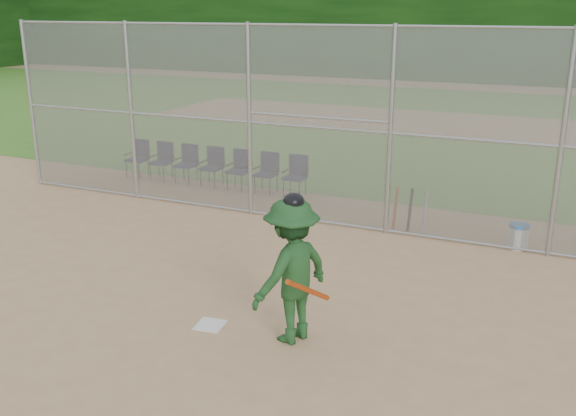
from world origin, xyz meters
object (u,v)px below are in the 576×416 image
at_px(batter_at_plate, 292,270).
at_px(chair_0, 137,159).
at_px(home_plate, 210,325).
at_px(water_cooler, 518,236).

height_order(batter_at_plate, chair_0, batter_at_plate).
relative_size(home_plate, water_cooler, 0.81).
height_order(home_plate, chair_0, chair_0).
bearing_deg(home_plate, chair_0, 133.24).
bearing_deg(home_plate, water_cooler, 53.70).
xyz_separation_m(home_plate, water_cooler, (3.64, 4.95, 0.23)).
xyz_separation_m(home_plate, batter_at_plate, (1.19, 0.14, 0.98)).
bearing_deg(chair_0, home_plate, -46.76).
bearing_deg(water_cooler, batter_at_plate, -116.96).
distance_m(home_plate, batter_at_plate, 1.55).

